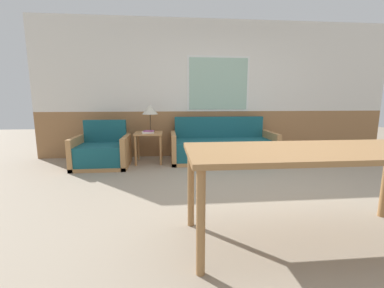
{
  "coord_description": "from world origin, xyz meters",
  "views": [
    {
      "loc": [
        -1.05,
        -2.61,
        1.15
      ],
      "look_at": [
        -0.7,
        0.97,
        0.53
      ],
      "focal_mm": 24.0,
      "sensor_mm": 36.0,
      "label": 1
    }
  ],
  "objects_px": {
    "couch": "(222,148)",
    "armchair": "(102,153)",
    "table_lamp": "(150,110)",
    "side_table": "(149,138)",
    "dining_table": "(315,158)"
  },
  "relations": [
    {
      "from": "couch",
      "to": "armchair",
      "type": "bearing_deg",
      "value": -174.01
    },
    {
      "from": "armchair",
      "to": "table_lamp",
      "type": "relative_size",
      "value": 1.81
    },
    {
      "from": "couch",
      "to": "side_table",
      "type": "distance_m",
      "value": 1.4
    },
    {
      "from": "dining_table",
      "to": "armchair",
      "type": "bearing_deg",
      "value": 131.18
    },
    {
      "from": "couch",
      "to": "table_lamp",
      "type": "height_order",
      "value": "table_lamp"
    },
    {
      "from": "side_table",
      "to": "table_lamp",
      "type": "distance_m",
      "value": 0.51
    },
    {
      "from": "table_lamp",
      "to": "dining_table",
      "type": "distance_m",
      "value": 3.28
    },
    {
      "from": "table_lamp",
      "to": "dining_table",
      "type": "bearing_deg",
      "value": -63.32
    },
    {
      "from": "couch",
      "to": "armchair",
      "type": "height_order",
      "value": "couch"
    },
    {
      "from": "couch",
      "to": "side_table",
      "type": "relative_size",
      "value": 3.47
    },
    {
      "from": "armchair",
      "to": "dining_table",
      "type": "relative_size",
      "value": 0.45
    },
    {
      "from": "side_table",
      "to": "dining_table",
      "type": "height_order",
      "value": "dining_table"
    },
    {
      "from": "armchair",
      "to": "dining_table",
      "type": "xyz_separation_m",
      "value": [
        2.29,
        -2.62,
        0.46
      ]
    },
    {
      "from": "couch",
      "to": "dining_table",
      "type": "distance_m",
      "value": 2.88
    },
    {
      "from": "armchair",
      "to": "table_lamp",
      "type": "height_order",
      "value": "table_lamp"
    }
  ]
}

